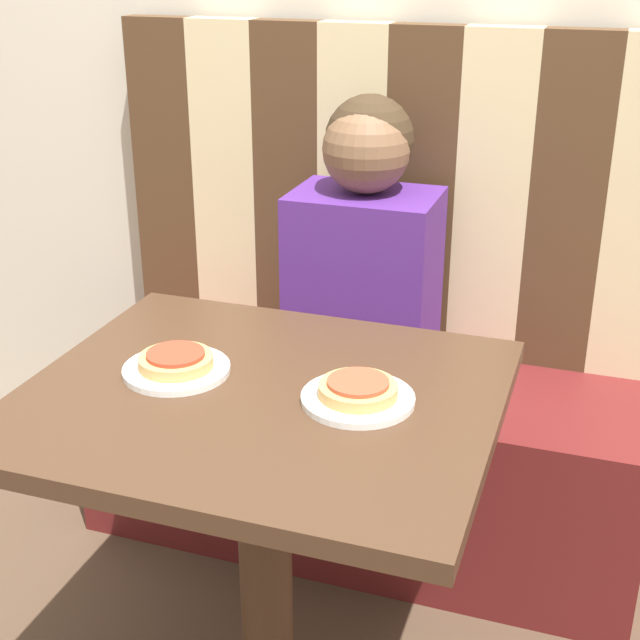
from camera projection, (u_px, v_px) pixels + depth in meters
name	position (u px, v px, depth m)	size (l,w,h in m)	color
wall_back	(402.00, 7.00, 2.10)	(7.00, 0.05, 2.60)	beige
booth_seat	(360.00, 454.00, 2.27)	(1.38, 0.46, 0.47)	#5B1919
booth_backrest	(387.00, 192.00, 2.19)	(1.38, 0.06, 0.80)	#4C331E
dining_table	(262.00, 448.00, 1.57)	(0.81, 0.70, 0.73)	#422B1C
person	(365.00, 244.00, 2.06)	(0.33, 0.24, 0.66)	#4C237A
plate_left	(177.00, 370.00, 1.59)	(0.19, 0.19, 0.01)	white
plate_right	(358.00, 399.00, 1.49)	(0.19, 0.19, 0.01)	white
pizza_left	(176.00, 360.00, 1.58)	(0.13, 0.13, 0.03)	tan
pizza_right	(358.00, 389.00, 1.48)	(0.13, 0.13, 0.03)	tan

